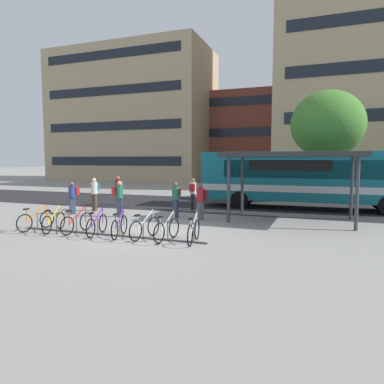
{
  "coord_description": "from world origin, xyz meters",
  "views": [
    {
      "loc": [
        6.0,
        -11.16,
        2.75
      ],
      "look_at": [
        0.51,
        3.87,
        1.26
      ],
      "focal_mm": 32.34,
      "sensor_mm": 36.0,
      "label": 1
    }
  ],
  "objects_px": {
    "parked_bicycle_orange_0": "(36,220)",
    "parked_bicycle_silver_6": "(167,229)",
    "parked_bicycle_red_2": "(77,223)",
    "commuter_red_pack_3": "(176,197)",
    "parked_bicycle_silver_5": "(145,228)",
    "commuter_red_pack_0": "(193,192)",
    "commuter_maroon_pack_4": "(201,199)",
    "commuter_red_pack_5": "(119,196)",
    "transit_shelter": "(292,157)",
    "commuter_grey_pack_2": "(118,189)",
    "street_tree_0": "(327,124)",
    "parked_bicycle_white_7": "(194,231)",
    "commuter_red_pack_6": "(73,196)",
    "parked_bicycle_purple_3": "(97,225)",
    "parked_bicycle_yellow_1": "(54,222)",
    "commuter_teal_pack_1": "(95,192)",
    "parked_bicycle_purple_4": "(119,226)",
    "city_bus": "(309,177)"
  },
  "relations": [
    {
      "from": "parked_bicycle_white_7",
      "to": "parked_bicycle_purple_3",
      "type": "bearing_deg",
      "value": 84.99
    },
    {
      "from": "parked_bicycle_yellow_1",
      "to": "transit_shelter",
      "type": "relative_size",
      "value": 0.28
    },
    {
      "from": "parked_bicycle_purple_3",
      "to": "commuter_teal_pack_1",
      "type": "xyz_separation_m",
      "value": [
        -3.78,
        5.13,
        0.65
      ]
    },
    {
      "from": "parked_bicycle_yellow_1",
      "to": "commuter_red_pack_3",
      "type": "bearing_deg",
      "value": -47.0
    },
    {
      "from": "parked_bicycle_yellow_1",
      "to": "commuter_teal_pack_1",
      "type": "distance_m",
      "value": 5.53
    },
    {
      "from": "parked_bicycle_red_2",
      "to": "parked_bicycle_silver_5",
      "type": "height_order",
      "value": "same"
    },
    {
      "from": "parked_bicycle_purple_4",
      "to": "parked_bicycle_silver_6",
      "type": "distance_m",
      "value": 1.82
    },
    {
      "from": "parked_bicycle_silver_5",
      "to": "parked_bicycle_yellow_1",
      "type": "bearing_deg",
      "value": 102.14
    },
    {
      "from": "parked_bicycle_white_7",
      "to": "commuter_red_pack_6",
      "type": "xyz_separation_m",
      "value": [
        -7.81,
        3.63,
        0.57
      ]
    },
    {
      "from": "parked_bicycle_purple_4",
      "to": "commuter_teal_pack_1",
      "type": "distance_m",
      "value": 6.96
    },
    {
      "from": "city_bus",
      "to": "commuter_maroon_pack_4",
      "type": "distance_m",
      "value": 7.1
    },
    {
      "from": "commuter_grey_pack_2",
      "to": "street_tree_0",
      "type": "distance_m",
      "value": 14.44
    },
    {
      "from": "commuter_maroon_pack_4",
      "to": "street_tree_0",
      "type": "bearing_deg",
      "value": -172.68
    },
    {
      "from": "parked_bicycle_yellow_1",
      "to": "parked_bicycle_silver_6",
      "type": "relative_size",
      "value": 0.98
    },
    {
      "from": "parked_bicycle_yellow_1",
      "to": "commuter_red_pack_6",
      "type": "bearing_deg",
      "value": 16.65
    },
    {
      "from": "parked_bicycle_red_2",
      "to": "parked_bicycle_purple_3",
      "type": "xyz_separation_m",
      "value": [
        0.97,
        -0.09,
        0.0
      ]
    },
    {
      "from": "commuter_red_pack_3",
      "to": "commuter_red_pack_5",
      "type": "xyz_separation_m",
      "value": [
        -2.64,
        -0.8,
        0.02
      ]
    },
    {
      "from": "parked_bicycle_silver_5",
      "to": "commuter_red_pack_3",
      "type": "height_order",
      "value": "commuter_red_pack_3"
    },
    {
      "from": "parked_bicycle_silver_6",
      "to": "commuter_maroon_pack_4",
      "type": "height_order",
      "value": "commuter_maroon_pack_4"
    },
    {
      "from": "parked_bicycle_red_2",
      "to": "commuter_red_pack_5",
      "type": "xyz_separation_m",
      "value": [
        -0.48,
        3.71,
        0.62
      ]
    },
    {
      "from": "parked_bicycle_purple_4",
      "to": "city_bus",
      "type": "bearing_deg",
      "value": -45.32
    },
    {
      "from": "parked_bicycle_red_2",
      "to": "commuter_red_pack_3",
      "type": "height_order",
      "value": "commuter_red_pack_3"
    },
    {
      "from": "parked_bicycle_yellow_1",
      "to": "parked_bicycle_purple_4",
      "type": "distance_m",
      "value": 2.86
    },
    {
      "from": "parked_bicycle_red_2",
      "to": "commuter_red_pack_5",
      "type": "distance_m",
      "value": 3.79
    },
    {
      "from": "parked_bicycle_orange_0",
      "to": "parked_bicycle_silver_6",
      "type": "bearing_deg",
      "value": -80.43
    },
    {
      "from": "city_bus",
      "to": "parked_bicycle_yellow_1",
      "type": "bearing_deg",
      "value": 46.77
    },
    {
      "from": "transit_shelter",
      "to": "commuter_red_pack_3",
      "type": "relative_size",
      "value": 3.51
    },
    {
      "from": "transit_shelter",
      "to": "commuter_teal_pack_1",
      "type": "height_order",
      "value": "transit_shelter"
    },
    {
      "from": "parked_bicycle_purple_3",
      "to": "parked_bicycle_purple_4",
      "type": "relative_size",
      "value": 1.01
    },
    {
      "from": "transit_shelter",
      "to": "street_tree_0",
      "type": "xyz_separation_m",
      "value": [
        1.58,
        9.24,
        2.25
      ]
    },
    {
      "from": "commuter_red_pack_0",
      "to": "commuter_maroon_pack_4",
      "type": "xyz_separation_m",
      "value": [
        1.39,
        -2.77,
        -0.05
      ]
    },
    {
      "from": "parked_bicycle_yellow_1",
      "to": "commuter_teal_pack_1",
      "type": "height_order",
      "value": "commuter_teal_pack_1"
    },
    {
      "from": "parked_bicycle_red_2",
      "to": "transit_shelter",
      "type": "distance_m",
      "value": 9.5
    },
    {
      "from": "parked_bicycle_silver_5",
      "to": "commuter_red_pack_6",
      "type": "xyz_separation_m",
      "value": [
        -5.99,
        3.62,
        0.57
      ]
    },
    {
      "from": "parked_bicycle_silver_5",
      "to": "parked_bicycle_silver_6",
      "type": "xyz_separation_m",
      "value": [
        0.85,
        -0.02,
        0.0
      ]
    },
    {
      "from": "transit_shelter",
      "to": "commuter_red_pack_5",
      "type": "distance_m",
      "value": 8.28
    },
    {
      "from": "parked_bicycle_purple_3",
      "to": "commuter_grey_pack_2",
      "type": "xyz_separation_m",
      "value": [
        -3.79,
        7.52,
        0.64
      ]
    },
    {
      "from": "parked_bicycle_silver_6",
      "to": "commuter_grey_pack_2",
      "type": "distance_m",
      "value": 9.9
    },
    {
      "from": "parked_bicycle_yellow_1",
      "to": "commuter_red_pack_5",
      "type": "xyz_separation_m",
      "value": [
        0.49,
        3.85,
        0.62
      ]
    },
    {
      "from": "parked_bicycle_silver_5",
      "to": "commuter_teal_pack_1",
      "type": "height_order",
      "value": "commuter_teal_pack_1"
    },
    {
      "from": "city_bus",
      "to": "street_tree_0",
      "type": "bearing_deg",
      "value": -101.96
    },
    {
      "from": "parked_bicycle_red_2",
      "to": "parked_bicycle_silver_6",
      "type": "xyz_separation_m",
      "value": [
        3.71,
        0.02,
        0.0
      ]
    },
    {
      "from": "parked_bicycle_orange_0",
      "to": "transit_shelter",
      "type": "xyz_separation_m",
      "value": [
        9.27,
        5.51,
        2.5
      ]
    },
    {
      "from": "parked_bicycle_purple_4",
      "to": "commuter_red_pack_3",
      "type": "distance_m",
      "value": 4.61
    },
    {
      "from": "commuter_red_pack_3",
      "to": "street_tree_0",
      "type": "bearing_deg",
      "value": 145.08
    },
    {
      "from": "transit_shelter",
      "to": "commuter_grey_pack_2",
      "type": "distance_m",
      "value": 10.61
    },
    {
      "from": "parked_bicycle_red_2",
      "to": "commuter_grey_pack_2",
      "type": "bearing_deg",
      "value": 23.83
    },
    {
      "from": "parked_bicycle_silver_5",
      "to": "commuter_red_pack_0",
      "type": "relative_size",
      "value": 0.98
    },
    {
      "from": "commuter_teal_pack_1",
      "to": "commuter_grey_pack_2",
      "type": "bearing_deg",
      "value": 169.37
    },
    {
      "from": "parked_bicycle_orange_0",
      "to": "street_tree_0",
      "type": "relative_size",
      "value": 0.23
    }
  ]
}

